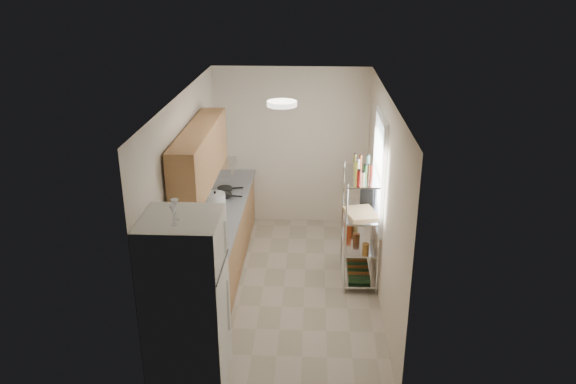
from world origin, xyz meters
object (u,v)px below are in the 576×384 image
at_px(refrigerator, 186,301).
at_px(rice_cooker, 215,201).
at_px(frying_pan_large, 223,195).
at_px(espresso_machine, 368,192).
at_px(cutting_board, 361,213).

height_order(refrigerator, rice_cooker, refrigerator).
height_order(frying_pan_large, espresso_machine, espresso_machine).
height_order(refrigerator, frying_pan_large, refrigerator).
bearing_deg(refrigerator, rice_cooker, 92.54).
bearing_deg(rice_cooker, cutting_board, -9.89).
distance_m(refrigerator, cutting_board, 2.75).
bearing_deg(cutting_board, frying_pan_large, 157.62).
relative_size(frying_pan_large, cutting_board, 0.52).
relative_size(rice_cooker, frying_pan_large, 1.14).
bearing_deg(refrigerator, cutting_board, 47.05).
xyz_separation_m(cutting_board, espresso_machine, (0.12, 0.41, 0.14)).
bearing_deg(rice_cooker, espresso_machine, 1.90).
relative_size(frying_pan_large, espresso_machine, 0.80).
distance_m(rice_cooker, frying_pan_large, 0.47).
distance_m(refrigerator, rice_cooker, 2.36).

